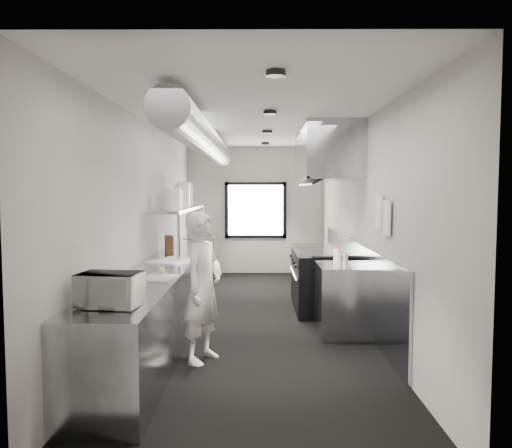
{
  "coord_description": "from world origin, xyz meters",
  "views": [
    {
      "loc": [
        0.06,
        -7.0,
        1.86
      ],
      "look_at": [
        0.03,
        -0.2,
        1.39
      ],
      "focal_mm": 34.96,
      "sensor_mm": 36.0,
      "label": 1
    }
  ],
  "objects_px": {
    "prep_counter": "(167,296)",
    "squeeze_bottle_b": "(339,259)",
    "deli_tub_b": "(116,288)",
    "knife_block": "(169,244)",
    "squeeze_bottle_e": "(337,254)",
    "plate_stack_a": "(172,199)",
    "far_work_table": "(200,258)",
    "plate_stack_b": "(177,199)",
    "small_plate": "(162,275)",
    "plate_stack_c": "(182,196)",
    "range": "(321,279)",
    "line_cook": "(203,287)",
    "cutting_board": "(173,260)",
    "exhaust_hood": "(326,155)",
    "deli_tub_a": "(108,291)",
    "squeeze_bottle_d": "(336,256)",
    "squeeze_bottle_a": "(345,261)",
    "plate_stack_d": "(185,194)",
    "microwave": "(110,290)",
    "squeeze_bottle_c": "(339,257)",
    "bottle_station": "(343,300)",
    "pass_shelf": "(181,210)"
  },
  "relations": [
    {
      "from": "prep_counter",
      "to": "squeeze_bottle_b",
      "type": "height_order",
      "value": "squeeze_bottle_b"
    },
    {
      "from": "deli_tub_b",
      "to": "knife_block",
      "type": "distance_m",
      "value": 2.99
    },
    {
      "from": "deli_tub_b",
      "to": "squeeze_bottle_e",
      "type": "distance_m",
      "value": 3.15
    },
    {
      "from": "squeeze_bottle_e",
      "to": "plate_stack_a",
      "type": "bearing_deg",
      "value": 167.96
    },
    {
      "from": "far_work_table",
      "to": "plate_stack_b",
      "type": "relative_size",
      "value": 4.22
    },
    {
      "from": "small_plate",
      "to": "plate_stack_a",
      "type": "bearing_deg",
      "value": 95.59
    },
    {
      "from": "plate_stack_c",
      "to": "range",
      "type": "bearing_deg",
      "value": -10.8
    },
    {
      "from": "line_cook",
      "to": "plate_stack_a",
      "type": "bearing_deg",
      "value": 43.93
    },
    {
      "from": "range",
      "to": "squeeze_bottle_b",
      "type": "relative_size",
      "value": 8.27
    },
    {
      "from": "range",
      "to": "cutting_board",
      "type": "distance_m",
      "value": 2.43
    },
    {
      "from": "exhaust_hood",
      "to": "squeeze_bottle_e",
      "type": "bearing_deg",
      "value": -89.18
    },
    {
      "from": "deli_tub_a",
      "to": "plate_stack_a",
      "type": "height_order",
      "value": "plate_stack_a"
    },
    {
      "from": "squeeze_bottle_d",
      "to": "range",
      "type": "bearing_deg",
      "value": 91.24
    },
    {
      "from": "squeeze_bottle_d",
      "to": "deli_tub_b",
      "type": "bearing_deg",
      "value": -141.55
    },
    {
      "from": "deli_tub_b",
      "to": "squeeze_bottle_a",
      "type": "bearing_deg",
      "value": 31.9
    },
    {
      "from": "far_work_table",
      "to": "plate_stack_d",
      "type": "xyz_separation_m",
      "value": [
        -0.06,
        -1.61,
        1.33
      ]
    },
    {
      "from": "microwave",
      "to": "plate_stack_b",
      "type": "relative_size",
      "value": 1.63
    },
    {
      "from": "microwave",
      "to": "small_plate",
      "type": "height_order",
      "value": "microwave"
    },
    {
      "from": "range",
      "to": "cutting_board",
      "type": "xyz_separation_m",
      "value": [
        -2.12,
        -1.1,
        0.44
      ]
    },
    {
      "from": "line_cook",
      "to": "knife_block",
      "type": "height_order",
      "value": "line_cook"
    },
    {
      "from": "microwave",
      "to": "squeeze_bottle_d",
      "type": "bearing_deg",
      "value": 54.07
    },
    {
      "from": "plate_stack_b",
      "to": "range",
      "type": "bearing_deg",
      "value": 0.04
    },
    {
      "from": "exhaust_hood",
      "to": "far_work_table",
      "type": "relative_size",
      "value": 1.83
    },
    {
      "from": "deli_tub_b",
      "to": "plate_stack_a",
      "type": "xyz_separation_m",
      "value": [
        0.08,
        2.57,
        0.77
      ]
    },
    {
      "from": "exhaust_hood",
      "to": "plate_stack_c",
      "type": "height_order",
      "value": "exhaust_hood"
    },
    {
      "from": "exhaust_hood",
      "to": "squeeze_bottle_d",
      "type": "xyz_separation_m",
      "value": [
        -0.03,
        -1.3,
        -1.39
      ]
    },
    {
      "from": "deli_tub_a",
      "to": "squeeze_bottle_c",
      "type": "xyz_separation_m",
      "value": [
        2.37,
        1.98,
        0.04
      ]
    },
    {
      "from": "line_cook",
      "to": "bottle_station",
      "type": "bearing_deg",
      "value": -34.85
    },
    {
      "from": "plate_stack_d",
      "to": "squeeze_bottle_b",
      "type": "bearing_deg",
      "value": -46.66
    },
    {
      "from": "squeeze_bottle_a",
      "to": "far_work_table",
      "type": "bearing_deg",
      "value": 118.69
    },
    {
      "from": "cutting_board",
      "to": "squeeze_bottle_b",
      "type": "bearing_deg",
      "value": -11.09
    },
    {
      "from": "plate_stack_b",
      "to": "knife_block",
      "type": "bearing_deg",
      "value": -122.82
    },
    {
      "from": "knife_block",
      "to": "exhaust_hood",
      "type": "bearing_deg",
      "value": -14.61
    },
    {
      "from": "pass_shelf",
      "to": "line_cook",
      "type": "distance_m",
      "value": 2.87
    },
    {
      "from": "prep_counter",
      "to": "squeeze_bottle_a",
      "type": "height_order",
      "value": "squeeze_bottle_a"
    },
    {
      "from": "squeeze_bottle_d",
      "to": "squeeze_bottle_e",
      "type": "distance_m",
      "value": 0.24
    },
    {
      "from": "far_work_table",
      "to": "squeeze_bottle_d",
      "type": "height_order",
      "value": "squeeze_bottle_d"
    },
    {
      "from": "deli_tub_a",
      "to": "squeeze_bottle_a",
      "type": "distance_m",
      "value": 2.93
    },
    {
      "from": "plate_stack_a",
      "to": "squeeze_bottle_b",
      "type": "distance_m",
      "value": 2.55
    },
    {
      "from": "prep_counter",
      "to": "bottle_station",
      "type": "distance_m",
      "value": 2.31
    },
    {
      "from": "small_plate",
      "to": "cutting_board",
      "type": "bearing_deg",
      "value": 93.11
    },
    {
      "from": "deli_tub_a",
      "to": "deli_tub_b",
      "type": "xyz_separation_m",
      "value": [
        0.02,
        0.2,
        -0.0
      ]
    },
    {
      "from": "exhaust_hood",
      "to": "range",
      "type": "distance_m",
      "value": 1.92
    },
    {
      "from": "cutting_board",
      "to": "plate_stack_d",
      "type": "relative_size",
      "value": 1.52
    },
    {
      "from": "range",
      "to": "far_work_table",
      "type": "bearing_deg",
      "value": 131.19
    },
    {
      "from": "far_work_table",
      "to": "line_cook",
      "type": "bearing_deg",
      "value": -82.88
    },
    {
      "from": "bottle_station",
      "to": "plate_stack_a",
      "type": "relative_size",
      "value": 2.95
    },
    {
      "from": "squeeze_bottle_c",
      "to": "bottle_station",
      "type": "bearing_deg",
      "value": -43.04
    },
    {
      "from": "knife_block",
      "to": "squeeze_bottle_c",
      "type": "height_order",
      "value": "knife_block"
    },
    {
      "from": "small_plate",
      "to": "squeeze_bottle_e",
      "type": "relative_size",
      "value": 0.96
    }
  ]
}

